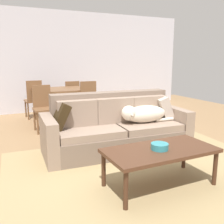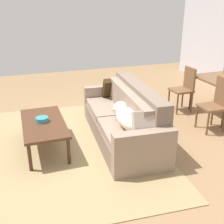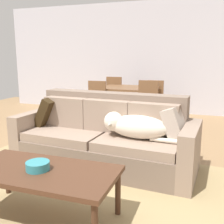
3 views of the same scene
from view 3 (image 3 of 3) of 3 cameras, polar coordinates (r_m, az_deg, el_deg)
ground_plane at (r=3.31m, az=-4.83°, el=-12.95°), size 10.00×10.00×0.00m
back_partition at (r=6.86m, az=8.66°, el=11.28°), size 8.00×0.12×2.70m
area_rug at (r=2.80m, az=-8.42°, el=-17.75°), size 3.76×3.02×0.01m
couch at (r=3.45m, az=-1.41°, el=-5.59°), size 2.34×1.02×0.91m
dog_on_left_cushion at (r=3.14m, az=4.65°, el=-2.98°), size 0.90×0.36×0.29m
throw_pillow_by_left_arm at (r=3.85m, az=-13.15°, el=0.08°), size 0.31×0.42×0.42m
throw_pillow_by_right_arm at (r=3.17m, az=13.49°, el=-2.46°), size 0.35×0.44×0.43m
coffee_table at (r=2.37m, az=-14.73°, el=-12.75°), size 1.27×0.63×0.46m
bowl_on_coffee_table at (r=2.34m, az=-15.48°, el=-10.96°), size 0.20×0.20×0.07m
dining_table at (r=5.58m, az=3.61°, el=4.51°), size 1.13×0.93×0.76m
dining_chair_near_left at (r=5.20m, az=-3.59°, el=2.05°), size 0.40×0.40×0.92m
dining_chair_near_right at (r=4.91m, az=7.34°, el=1.52°), size 0.41×0.41×0.95m
dining_chair_far_left at (r=6.31m, az=0.68°, el=3.68°), size 0.42×0.42×0.93m
dining_chair_far_right at (r=6.12m, az=9.33°, el=3.13°), size 0.42×0.42×0.87m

